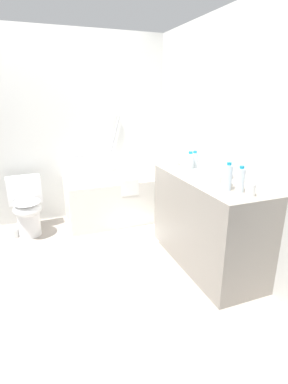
{
  "coord_description": "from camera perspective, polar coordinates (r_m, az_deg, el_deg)",
  "views": [
    {
      "loc": [
        -0.26,
        -2.54,
        1.6
      ],
      "look_at": [
        0.77,
        0.16,
        0.63
      ],
      "focal_mm": 27.34,
      "sensor_mm": 36.0,
      "label": 1
    }
  ],
  "objects": [
    {
      "name": "vanity_counter",
      "position": [
        2.88,
        12.04,
        -5.66
      ],
      "size": [
        0.53,
        1.31,
        0.87
      ],
      "primitive_type": "cube",
      "color": "gray",
      "rests_on": "ground_plane"
    },
    {
      "name": "toilet_paper_roll",
      "position": [
        3.79,
        -24.08,
        -7.24
      ],
      "size": [
        0.11,
        0.11,
        0.11
      ],
      "primitive_type": "cylinder",
      "color": "white",
      "rests_on": "ground_plane"
    },
    {
      "name": "drinking_glass_0",
      "position": [
        2.52,
        15.82,
        2.33
      ],
      "size": [
        0.08,
        0.08,
        0.1
      ],
      "primitive_type": "cylinder",
      "color": "white",
      "rests_on": "vanity_counter"
    },
    {
      "name": "wall_right_mirror",
      "position": [
        3.14,
        14.37,
        10.19
      ],
      "size": [
        0.1,
        3.02,
        2.34
      ],
      "primitive_type": "cube",
      "color": "silver",
      "rests_on": "ground_plane"
    },
    {
      "name": "drinking_glass_3",
      "position": [
        2.33,
        20.06,
        0.44
      ],
      "size": [
        0.07,
        0.07,
        0.09
      ],
      "primitive_type": "cylinder",
      "color": "white",
      "rests_on": "vanity_counter"
    },
    {
      "name": "sink_basin",
      "position": [
        2.7,
        12.54,
        3.17
      ],
      "size": [
        0.33,
        0.33,
        0.06
      ],
      "primitive_type": "cylinder",
      "color": "white",
      "rests_on": "vanity_counter"
    },
    {
      "name": "water_bottle_1",
      "position": [
        2.37,
        18.32,
        2.22
      ],
      "size": [
        0.06,
        0.06,
        0.21
      ],
      "color": "silver",
      "rests_on": "vanity_counter"
    },
    {
      "name": "water_bottle_0",
      "position": [
        2.96,
        9.82,
        5.89
      ],
      "size": [
        0.07,
        0.07,
        0.2
      ],
      "color": "silver",
      "rests_on": "vanity_counter"
    },
    {
      "name": "bath_mat",
      "position": [
        3.53,
        0.94,
        -8.25
      ],
      "size": [
        0.69,
        0.44,
        0.01
      ],
      "primitive_type": "cube",
      "color": "white",
      "rests_on": "ground_plane"
    },
    {
      "name": "wall_back_tiled",
      "position": [
        3.93,
        -17.29,
        11.53
      ],
      "size": [
        3.35,
        0.1,
        2.34
      ],
      "primitive_type": "cube",
      "color": "silver",
      "rests_on": "ground_plane"
    },
    {
      "name": "sink_faucet",
      "position": [
        2.8,
        15.85,
        3.51
      ],
      "size": [
        0.12,
        0.15,
        0.07
      ],
      "color": "#ADADB2",
      "rests_on": "vanity_counter"
    },
    {
      "name": "toilet",
      "position": [
        3.7,
        -21.9,
        -2.58
      ],
      "size": [
        0.39,
        0.53,
        0.68
      ],
      "rotation": [
        0.0,
        0.0,
        -1.51
      ],
      "color": "white",
      "rests_on": "ground_plane"
    },
    {
      "name": "drinking_glass_1",
      "position": [
        3.1,
        8.06,
        5.6
      ],
      "size": [
        0.06,
        0.06,
        0.08
      ],
      "primitive_type": "cylinder",
      "color": "white",
      "rests_on": "vanity_counter"
    },
    {
      "name": "drinking_glass_2",
      "position": [
        3.17,
        6.29,
        5.93
      ],
      "size": [
        0.06,
        0.06,
        0.08
      ],
      "primitive_type": "cylinder",
      "color": "white",
      "rests_on": "vanity_counter"
    },
    {
      "name": "water_bottle_2",
      "position": [
        2.4,
        16.06,
        2.78
      ],
      "size": [
        0.06,
        0.06,
        0.22
      ],
      "color": "silver",
      "rests_on": "vanity_counter"
    },
    {
      "name": "ground_plane",
      "position": [
        3.01,
        -13.05,
        -14.03
      ],
      "size": [
        3.95,
        3.95,
        0.0
      ],
      "primitive_type": "plane",
      "color": "#9E9389"
    },
    {
      "name": "water_bottle_3",
      "position": [
        2.88,
        8.99,
        5.66
      ],
      "size": [
        0.07,
        0.07,
        0.21
      ],
      "color": "silver",
      "rests_on": "vanity_counter"
    },
    {
      "name": "bathtub",
      "position": [
        3.88,
        -4.5,
        -0.87
      ],
      "size": [
        1.4,
        0.67,
        1.32
      ],
      "color": "silver",
      "rests_on": "ground_plane"
    }
  ]
}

